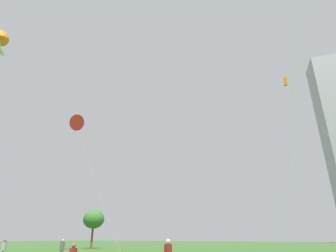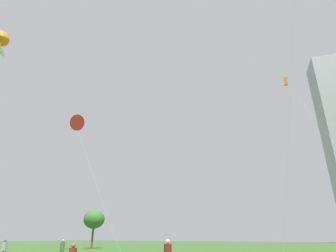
% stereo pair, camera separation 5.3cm
% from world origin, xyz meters
% --- Properties ---
extents(person_standing_2, '(0.40, 0.40, 1.79)m').
position_xyz_m(person_standing_2, '(-9.78, 10.36, 1.03)').
color(person_standing_2, tan).
rests_on(person_standing_2, ground).
extents(person_standing_3, '(0.40, 0.40, 1.80)m').
position_xyz_m(person_standing_3, '(-12.59, 6.59, 1.04)').
color(person_standing_3, '#593372').
rests_on(person_standing_3, ground).
extents(kite_flying_2, '(10.70, 4.95, 22.10)m').
position_xyz_m(kite_flying_2, '(-23.51, 21.42, 20.46)').
color(kite_flying_2, silver).
rests_on(kite_flying_2, ground).
extents(kite_flying_3, '(3.24, 4.68, 25.92)m').
position_xyz_m(kite_flying_3, '(-22.16, 6.33, 25.21)').
color(kite_flying_3, silver).
rests_on(kite_flying_3, ground).
extents(kite_flying_5, '(6.54, 2.40, 24.50)m').
position_xyz_m(kite_flying_5, '(-17.19, 3.95, 23.38)').
color(kite_flying_5, silver).
rests_on(kite_flying_5, ground).
extents(kite_flying_6, '(8.54, 1.22, 21.00)m').
position_xyz_m(kite_flying_6, '(10.48, 24.94, 20.27)').
color(kite_flying_6, silver).
rests_on(kite_flying_6, ground).
extents(park_tree_1, '(3.97, 3.97, 6.95)m').
position_xyz_m(park_tree_1, '(-27.62, 32.88, 5.18)').
color(park_tree_1, brown).
rests_on(park_tree_1, ground).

